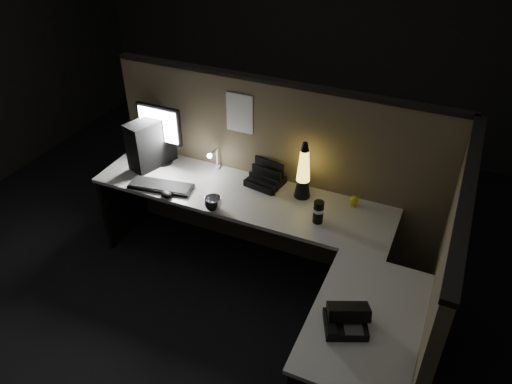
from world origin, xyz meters
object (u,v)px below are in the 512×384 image
at_px(keyboard, 161,186).
at_px(monitor, 160,129).
at_px(pc_tower, 151,143).
at_px(desk_phone, 346,319).
at_px(lava_lamp, 303,175).

bearing_deg(keyboard, monitor, 110.48).
xyz_separation_m(pc_tower, keyboard, (0.25, -0.27, -0.19)).
bearing_deg(keyboard, desk_phone, -33.05).
relative_size(monitor, desk_phone, 1.74).
distance_m(monitor, desk_phone, 2.14).
bearing_deg(lava_lamp, desk_phone, -59.35).
distance_m(pc_tower, lava_lamp, 1.27).
bearing_deg(lava_lamp, pc_tower, -177.08).
height_order(lava_lamp, desk_phone, lava_lamp).
xyz_separation_m(pc_tower, monitor, (0.05, 0.07, 0.10)).
bearing_deg(keyboard, lava_lamp, 8.84).
xyz_separation_m(monitor, keyboard, (0.19, -0.34, -0.29)).
relative_size(lava_lamp, desk_phone, 1.59).
bearing_deg(pc_tower, keyboard, -30.14).
height_order(monitor, keyboard, monitor).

